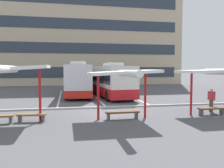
# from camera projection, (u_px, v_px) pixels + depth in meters

# --- Properties ---
(ground_plane) EXTENTS (160.00, 160.00, 0.00)m
(ground_plane) POSITION_uv_depth(u_px,v_px,m) (112.00, 113.00, 15.33)
(ground_plane) COLOR #515156
(terminal_building) EXTENTS (38.16, 15.72, 24.13)m
(terminal_building) POSITION_uv_depth(u_px,v_px,m) (80.00, 32.00, 48.60)
(terminal_building) COLOR #C6B293
(terminal_building) RESTS_ON ground
(coach_bus_0) EXTENTS (3.06, 10.24, 3.66)m
(coach_bus_0) POSITION_uv_depth(u_px,v_px,m) (78.00, 80.00, 25.29)
(coach_bus_0) COLOR silver
(coach_bus_0) RESTS_ON ground
(coach_bus_1) EXTENTS (3.37, 10.66, 3.51)m
(coach_bus_1) POSITION_uv_depth(u_px,v_px,m) (110.00, 81.00, 24.44)
(coach_bus_1) COLOR silver
(coach_bus_1) RESTS_ON ground
(lane_stripe_0) EXTENTS (0.16, 14.00, 0.01)m
(lane_stripe_0) POSITION_uv_depth(u_px,v_px,m) (60.00, 97.00, 23.97)
(lane_stripe_0) COLOR white
(lane_stripe_0) RESTS_ON ground
(lane_stripe_1) EXTENTS (0.16, 14.00, 0.01)m
(lane_stripe_1) POSITION_uv_depth(u_px,v_px,m) (95.00, 96.00, 24.67)
(lane_stripe_1) COLOR white
(lane_stripe_1) RESTS_ON ground
(lane_stripe_2) EXTENTS (0.16, 14.00, 0.01)m
(lane_stripe_2) POSITION_uv_depth(u_px,v_px,m) (128.00, 95.00, 25.36)
(lane_stripe_2) COLOR white
(lane_stripe_2) RESTS_ON ground
(waiting_shelter_0) EXTENTS (3.71, 4.45, 3.10)m
(waiting_shelter_0) POSITION_uv_depth(u_px,v_px,m) (12.00, 70.00, 12.04)
(waiting_shelter_0) COLOR red
(waiting_shelter_0) RESTS_ON ground
(bench_1) EXTENTS (1.58, 0.63, 0.45)m
(bench_1) POSITION_uv_depth(u_px,v_px,m) (32.00, 116.00, 12.62)
(bench_1) COLOR brown
(bench_1) RESTS_ON ground
(waiting_shelter_1) EXTENTS (3.80, 4.81, 2.85)m
(waiting_shelter_1) POSITION_uv_depth(u_px,v_px,m) (123.00, 74.00, 13.02)
(waiting_shelter_1) COLOR red
(waiting_shelter_1) RESTS_ON ground
(bench_2) EXTENTS (2.00, 0.50, 0.45)m
(bench_2) POSITION_uv_depth(u_px,v_px,m) (122.00, 113.00, 13.34)
(bench_2) COLOR brown
(bench_2) RESTS_ON ground
(waiting_shelter_2) EXTENTS (3.64, 4.50, 2.90)m
(waiting_shelter_2) POSITION_uv_depth(u_px,v_px,m) (213.00, 72.00, 14.39)
(waiting_shelter_2) COLOR red
(waiting_shelter_2) RESTS_ON ground
(bench_3) EXTENTS (1.77, 0.43, 0.45)m
(bench_3) POSITION_uv_depth(u_px,v_px,m) (212.00, 109.00, 14.62)
(bench_3) COLOR brown
(bench_3) RESTS_ON ground
(platform_kerb) EXTENTS (44.00, 0.24, 0.12)m
(platform_kerb) POSITION_uv_depth(u_px,v_px,m) (107.00, 107.00, 17.22)
(platform_kerb) COLOR #ADADA8
(platform_kerb) RESTS_ON ground
(waiting_passenger_0) EXTENTS (0.31, 0.50, 1.61)m
(waiting_passenger_0) POSITION_uv_depth(u_px,v_px,m) (211.00, 98.00, 15.62)
(waiting_passenger_0) COLOR brown
(waiting_passenger_0) RESTS_ON ground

